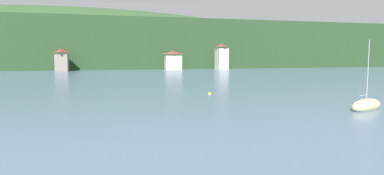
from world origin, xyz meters
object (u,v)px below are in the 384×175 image
Objects in this scene: shore_building_westcentral at (173,61)px; shore_building_central at (222,57)px; shore_building_west at (62,60)px; mooring_buoy_mid at (210,94)px; sailboat_mid_4 at (366,106)px.

shore_building_westcentral is 16.48m from shore_building_central.
shore_building_west is 71.40m from mooring_buoy_mid.
shore_building_central is (16.42, 0.80, 1.19)m from shore_building_westcentral.
shore_building_west reaches higher than shore_building_westcentral.
shore_building_central reaches higher than shore_building_westcentral.
shore_building_westcentral is at bearing 81.32° from mooring_buoy_mid.
shore_building_west is 49.26m from shore_building_central.
shore_building_westcentral is at bearing -177.21° from shore_building_central.
shore_building_west is 1.07× the size of sailboat_mid_4.
mooring_buoy_mid is (-26.53, -66.99, -4.10)m from shore_building_central.
shore_building_central reaches higher than sailboat_mid_4.
shore_building_west is 1.10× the size of shore_building_westcentral.
shore_building_westcentral is 0.71× the size of shore_building_central.
sailboat_mid_4 is (-17.27, -81.35, -3.82)m from shore_building_central.
shore_building_central is 1.36× the size of sailboat_mid_4.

